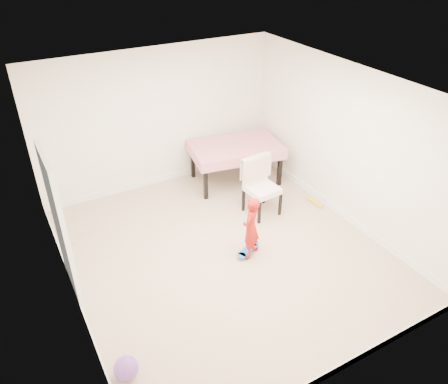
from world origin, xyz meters
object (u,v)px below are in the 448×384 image
skateboard (248,251)px  balloon (126,368)px  dining_chair (262,188)px  child (251,229)px  dining_table (235,163)px

skateboard → balloon: 2.61m
dining_chair → balloon: (-3.11, -1.99, -0.37)m
child → balloon: 2.59m
dining_chair → skateboard: (-0.79, -0.82, -0.47)m
dining_chair → child: size_ratio=1.03×
dining_chair → child: 1.19m
skateboard → child: child is taller
dining_table → child: child is taller
skateboard → child: size_ratio=0.50×
dining_chair → dining_table: bearing=77.5°
dining_table → child: size_ratio=1.68×
dining_table → skateboard: dining_table is taller
dining_chair → skateboard: dining_chair is taller
dining_chair → balloon: 3.72m
skateboard → dining_table: bearing=40.1°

